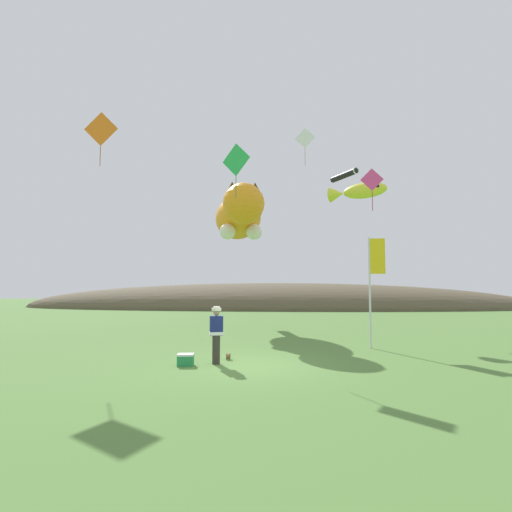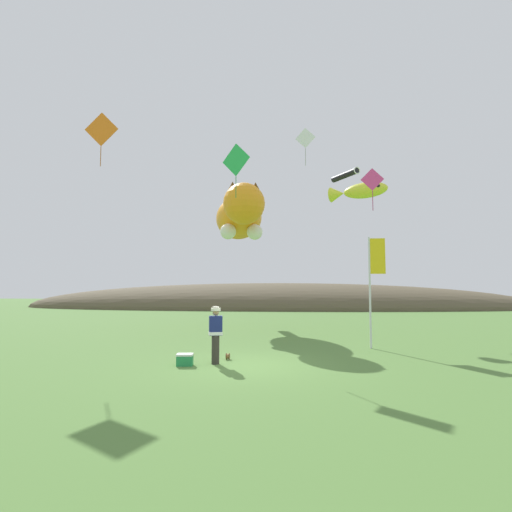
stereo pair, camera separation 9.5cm
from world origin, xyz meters
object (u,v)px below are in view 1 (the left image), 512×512
Objects in this scene: kite_diamond_orange at (101,129)px; kite_diamond_pink at (372,180)px; kite_spool at (228,356)px; festival_banner_pole at (373,275)px; picnic_cooler at (186,360)px; kite_fish_windsock at (358,191)px; kite_diamond_green at (236,160)px; kite_tube_streamer at (344,175)px; kite_diamond_white at (305,139)px; kite_giant_cat at (239,217)px; festival_attendant at (216,333)px.

kite_diamond_orange is 12.19m from kite_diamond_pink.
kite_spool is 6.61m from festival_banner_pole.
picnic_cooler is 13.37m from kite_fish_windsock.
kite_diamond_pink is at bearing 17.99° from kite_diamond_green.
picnic_cooler is 16.03m from kite_tube_streamer.
kite_diamond_orange is 1.26× the size of kite_diamond_pink.
kite_spool is 0.10× the size of kite_tube_streamer.
kite_diamond_green reaches higher than picnic_cooler.
kite_tube_streamer is at bearing 54.47° from kite_diamond_green.
kite_tube_streamer reaches higher than kite_diamond_green.
kite_diamond_white is at bearing -122.22° from kite_tube_streamer.
kite_diamond_white reaches higher than kite_giant_cat.
kite_giant_cat is 6.90m from kite_diamond_green.
kite_spool is at bearing -28.20° from kite_diamond_orange.
kite_spool is 0.11× the size of kite_diamond_white.
picnic_cooler is 0.21× the size of kite_diamond_orange.
kite_diamond_green reaches higher than kite_fish_windsock.
kite_spool is at bearing -85.48° from kite_giant_cat.
kite_fish_windsock is 3.96m from kite_diamond_white.
kite_giant_cat is 8.71m from kite_diamond_orange.
kite_diamond_pink is at bearing -32.88° from kite_diamond_white.
kite_spool is at bearing -87.79° from kite_diamond_green.
picnic_cooler is at bearing -92.18° from kite_giant_cat.
picnic_cooler is at bearing -149.37° from festival_banner_pole.
festival_attendant is 15.02m from kite_tube_streamer.
kite_giant_cat is 4.84× the size of kite_diamond_pink.
festival_banner_pole is 7.21m from kite_diamond_green.
kite_tube_streamer is (0.12, 7.77, 6.18)m from festival_banner_pole.
kite_diamond_pink is (2.86, -1.85, -2.68)m from kite_diamond_white.
kite_diamond_green is (-3.02, -3.76, -2.25)m from kite_diamond_white.
kite_diamond_white reaches higher than kite_fish_windsock.
festival_banner_pole is 9.76m from kite_giant_cat.
festival_banner_pole is (5.34, 2.76, 2.74)m from kite_spool.
kite_giant_cat reaches higher than kite_spool.
kite_diamond_green is (-0.11, 2.74, 7.46)m from kite_spool.
kite_spool is at bearing -141.20° from kite_diamond_pink.
kite_giant_cat is 4.29× the size of kite_tube_streamer.
festival_banner_pole is 1.40× the size of kite_fish_windsock.
kite_diamond_orange is (-11.48, 0.53, 6.43)m from festival_banner_pole.
kite_giant_cat is (-0.75, 9.50, 6.30)m from kite_spool.
kite_diamond_pink is at bearing 76.90° from festival_banner_pole.
kite_diamond_orange is at bearing -159.22° from kite_fish_windsock.
kite_diamond_green is (-5.86, -5.07, 0.18)m from kite_fish_windsock.
kite_fish_windsock reaches higher than picnic_cooler.
kite_spool is (0.27, 0.76, -0.85)m from festival_attendant.
kite_diamond_white is at bearing 66.25° from festival_attendant.
kite_spool is 10.22m from kite_diamond_pink.
kite_diamond_pink is (0.02, -3.16, -0.26)m from kite_fish_windsock.
kite_spool is 1.59m from picnic_cooler.
kite_fish_windsock is at bearing 85.31° from festival_banner_pole.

